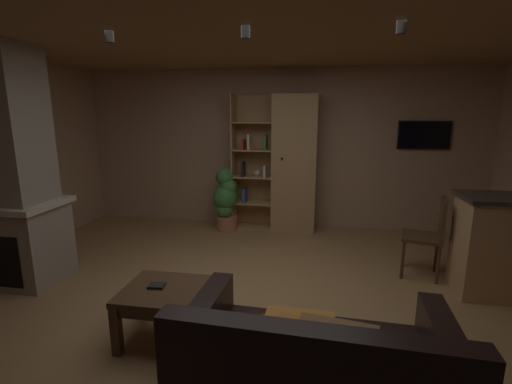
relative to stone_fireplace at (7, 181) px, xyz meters
name	(u,v)px	position (x,y,z in m)	size (l,w,h in m)	color
floor	(249,306)	(2.66, -0.14, -1.15)	(6.41, 5.43, 0.02)	#A37A4C
wall_back	(280,149)	(2.66, 2.61, 0.12)	(6.53, 0.06, 2.52)	tan
ceiling	(248,29)	(2.66, -0.14, 1.39)	(6.41, 5.43, 0.02)	#8E6B47
window_pane_back	(266,154)	(2.44, 2.57, 0.04)	(0.71, 0.01, 0.91)	white
stone_fireplace	(7,181)	(0.00, 0.00, 0.00)	(1.04, 0.77, 2.52)	gray
bookshelf_cabinet	(288,164)	(2.83, 2.33, -0.09)	(1.31, 0.41, 2.12)	tan
leather_couch	(315,378)	(3.30, -1.44, -0.83)	(1.64, 1.01, 0.84)	black
coffee_table	(166,298)	(2.08, -0.78, -0.77)	(0.68, 0.61, 0.45)	#4C331E
table_book_0	(157,286)	(2.01, -0.77, -0.67)	(0.13, 0.10, 0.02)	black
dining_chair	(430,232)	(4.55, 0.84, -0.61)	(0.51, 0.51, 0.92)	#4C331E
potted_floor_plant	(226,199)	(1.86, 2.14, -0.62)	(0.39, 0.39, 1.00)	#B77051
wall_mounted_tv	(424,135)	(4.84, 2.54, 0.38)	(0.75, 0.06, 0.42)	black
track_light_spot_1	(109,37)	(1.56, -0.42, 1.31)	(0.07, 0.07, 0.09)	black
track_light_spot_2	(246,32)	(2.69, -0.41, 1.31)	(0.07, 0.07, 0.09)	black
track_light_spot_3	(401,27)	(3.83, -0.39, 1.31)	(0.07, 0.07, 0.09)	black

